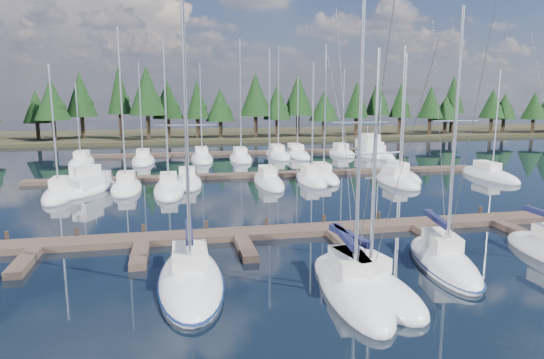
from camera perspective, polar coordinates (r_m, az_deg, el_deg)
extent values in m
plane|color=black|center=(43.93, 1.77, -1.80)|extent=(260.00, 260.00, 0.00)
cube|color=#2F2C1A|center=(102.67, -5.98, 5.25)|extent=(220.00, 30.00, 0.60)
cube|color=#4B392E|center=(32.67, 6.64, -5.77)|extent=(44.00, 2.00, 0.40)
cube|color=#4B392E|center=(29.40, -27.19, -8.71)|extent=(0.90, 4.00, 0.40)
cube|color=#4B392E|center=(28.34, -15.31, -8.59)|extent=(0.90, 4.00, 0.40)
cube|color=#4B392E|center=(28.54, -3.09, -8.10)|extent=(0.90, 4.00, 0.40)
cube|color=#4B392E|center=(29.96, 8.43, -7.30)|extent=(0.90, 4.00, 0.40)
cube|color=#4B392E|center=(32.44, 18.51, -6.36)|extent=(0.90, 4.00, 0.40)
cube|color=#4B392E|center=(35.77, 26.90, -5.42)|extent=(0.90, 4.00, 0.40)
cylinder|color=#2F221A|center=(33.56, -28.73, -6.12)|extent=(0.26, 0.26, 0.90)
cylinder|color=#2F221A|center=(32.59, -21.96, -6.05)|extent=(0.26, 0.26, 0.90)
cylinder|color=#2F221A|center=(32.08, -14.89, -5.89)|extent=(0.26, 0.26, 0.90)
cylinder|color=#2F221A|center=(32.07, -7.71, -5.63)|extent=(0.26, 0.26, 0.90)
cylinder|color=#2F221A|center=(32.56, -0.64, -5.29)|extent=(0.26, 0.26, 0.90)
cylinder|color=#2F221A|center=(33.52, 6.11, -4.90)|extent=(0.26, 0.26, 0.90)
cylinder|color=#2F221A|center=(34.91, 12.40, -4.47)|extent=(0.26, 0.26, 0.90)
cylinder|color=#2F221A|center=(36.69, 18.14, -4.03)|extent=(0.26, 0.26, 0.90)
cylinder|color=#2F221A|center=(38.80, 23.29, -3.60)|extent=(0.26, 0.26, 0.90)
cylinder|color=#2F221A|center=(41.19, 27.88, -3.19)|extent=(0.26, 0.26, 0.90)
cube|color=#4B392E|center=(53.50, -0.69, 0.60)|extent=(50.00, 1.80, 0.40)
cube|color=#4B392E|center=(73.04, -3.66, 3.19)|extent=(46.00, 1.80, 0.40)
ellipsoid|color=silver|center=(24.14, -9.52, -11.86)|extent=(3.20, 9.15, 1.90)
cube|color=silver|center=(24.15, -9.63, -8.82)|extent=(1.72, 2.94, 0.70)
cylinder|color=silver|center=(22.03, -10.04, 4.73)|extent=(0.16, 0.16, 12.24)
cylinder|color=silver|center=(24.96, -9.73, -6.38)|extent=(0.19, 4.00, 0.12)
cube|color=#131535|center=(24.92, -9.74, -6.05)|extent=(0.42, 3.83, 0.30)
cylinder|color=silver|center=(21.98, -10.09, 6.32)|extent=(2.74, 0.12, 0.07)
cylinder|color=#3F3F44|center=(20.10, -9.96, 3.78)|extent=(0.10, 3.94, 12.55)
cylinder|color=#3F3F44|center=(24.44, -10.09, 4.91)|extent=(0.12, 4.85, 12.55)
ellipsoid|color=#0D1D45|center=(24.11, -9.53, -11.71)|extent=(3.33, 9.52, 0.18)
ellipsoid|color=silver|center=(23.38, 9.38, -12.62)|extent=(3.49, 9.40, 1.90)
cube|color=silver|center=(23.36, 9.16, -9.47)|extent=(1.73, 3.06, 0.70)
cylinder|color=silver|center=(21.21, 10.27, 4.91)|extent=(0.17, 0.17, 12.54)
cylinder|color=silver|center=(24.13, 8.52, -6.93)|extent=(0.49, 4.04, 0.12)
cube|color=#131535|center=(24.09, 8.53, -6.59)|extent=(0.70, 3.88, 0.30)
cylinder|color=silver|center=(21.16, 10.33, 6.60)|extent=(2.39, 0.29, 0.07)
cylinder|color=#3F3F44|center=(19.34, 11.91, 3.91)|extent=(0.40, 3.97, 12.85)
cylinder|color=#3F3F44|center=(23.56, 8.58, 5.12)|extent=(0.48, 4.88, 12.85)
ellipsoid|color=silver|center=(23.76, 10.86, -12.28)|extent=(4.63, 8.72, 1.90)
cube|color=silver|center=(23.65, 10.39, -9.26)|extent=(2.16, 2.93, 0.70)
cylinder|color=silver|center=(21.87, 11.99, 1.70)|extent=(0.19, 0.19, 10.03)
cylinder|color=silver|center=(24.21, 9.14, -6.89)|extent=(0.87, 3.59, 0.12)
cube|color=#131535|center=(24.16, 9.15, -6.55)|extent=(1.06, 3.48, 0.30)
cylinder|color=silver|center=(21.80, 12.03, 3.01)|extent=(2.65, 0.62, 0.07)
cylinder|color=#3F3F44|center=(20.49, 14.84, 0.59)|extent=(0.77, 3.52, 10.34)
cylinder|color=#3F3F44|center=(23.69, 8.91, 2.09)|extent=(0.94, 4.33, 10.34)
ellipsoid|color=silver|center=(27.84, 19.51, -9.28)|extent=(3.96, 8.38, 1.90)
cube|color=silver|center=(27.83, 19.36, -6.68)|extent=(1.84, 2.79, 0.70)
cylinder|color=silver|center=(26.04, 20.73, 5.09)|extent=(0.19, 0.19, 12.27)
cylinder|color=silver|center=(28.51, 18.78, -4.68)|extent=(0.76, 3.51, 0.12)
cube|color=#131535|center=(28.47, 18.80, -4.39)|extent=(0.96, 3.39, 0.30)
cylinder|color=silver|center=(26.00, 20.82, 6.44)|extent=(2.27, 0.48, 0.07)
cylinder|color=#3F3F44|center=(24.46, 22.21, 4.35)|extent=(0.66, 3.44, 12.58)
cylinder|color=#3F3F44|center=(28.04, 19.11, 5.21)|extent=(0.81, 4.23, 12.58)
ellipsoid|color=#0D1D45|center=(27.82, 19.51, -9.15)|extent=(4.12, 8.72, 0.18)
ellipsoid|color=silver|center=(46.79, -23.67, -1.74)|extent=(2.60, 7.77, 1.90)
cube|color=silver|center=(46.94, -23.68, -0.21)|extent=(1.43, 2.49, 0.70)
cylinder|color=silver|center=(45.62, -24.32, 5.67)|extent=(0.16, 0.16, 10.49)
ellipsoid|color=silver|center=(47.83, -16.75, -1.06)|extent=(2.77, 7.53, 1.90)
cube|color=silver|center=(47.99, -16.78, 0.43)|extent=(1.52, 2.41, 0.70)
cylinder|color=silver|center=(46.61, -17.28, 8.27)|extent=(0.16, 0.16, 13.85)
ellipsoid|color=silver|center=(45.87, -12.04, -1.32)|extent=(2.76, 9.01, 1.90)
cube|color=silver|center=(46.09, -12.09, 0.25)|extent=(1.52, 2.88, 0.70)
cylinder|color=silver|center=(44.56, -12.39, 7.62)|extent=(0.16, 0.16, 12.61)
ellipsoid|color=silver|center=(49.10, -9.92, -0.49)|extent=(2.82, 7.33, 1.90)
cube|color=silver|center=(49.25, -9.98, 0.96)|extent=(1.55, 2.34, 0.70)
cylinder|color=silver|center=(48.01, -10.12, 6.04)|extent=(0.16, 0.16, 9.55)
ellipsoid|color=silver|center=(49.02, -0.41, -0.35)|extent=(2.52, 9.53, 1.90)
cube|color=silver|center=(49.27, -0.52, 1.12)|extent=(1.38, 3.05, 0.70)
cylinder|color=silver|center=(47.76, -0.31, 7.80)|extent=(0.16, 0.16, 12.25)
ellipsoid|color=silver|center=(50.19, 4.58, -0.13)|extent=(2.46, 7.89, 1.90)
cube|color=silver|center=(50.36, 4.48, 1.29)|extent=(1.35, 2.52, 0.70)
cylinder|color=silver|center=(49.07, 4.82, 7.12)|extent=(0.16, 0.16, 11.04)
ellipsoid|color=silver|center=(51.78, 5.96, 0.17)|extent=(2.69, 8.01, 1.90)
cube|color=silver|center=(51.96, 5.85, 1.55)|extent=(1.48, 2.56, 0.70)
cylinder|color=silver|center=(50.63, 6.25, 8.24)|extent=(0.16, 0.16, 12.88)
ellipsoid|color=silver|center=(50.88, 14.51, -0.29)|extent=(2.81, 8.27, 1.90)
cube|color=silver|center=(51.05, 14.36, 1.12)|extent=(1.55, 2.65, 0.70)
cylinder|color=silver|center=(49.73, 15.09, 7.74)|extent=(0.16, 0.16, 12.58)
ellipsoid|color=silver|center=(54.33, 14.74, 0.36)|extent=(2.43, 8.73, 1.90)
cube|color=silver|center=(54.53, 14.60, 1.68)|extent=(1.34, 2.79, 0.70)
cylinder|color=silver|center=(53.22, 15.29, 7.62)|extent=(0.16, 0.16, 12.11)
ellipsoid|color=silver|center=(57.64, 24.17, 0.35)|extent=(2.60, 9.53, 1.90)
cube|color=silver|center=(57.85, 23.99, 1.60)|extent=(1.43, 3.05, 0.70)
cylinder|color=silver|center=(56.63, 24.90, 6.30)|extent=(0.16, 0.16, 10.39)
ellipsoid|color=silver|center=(66.79, -21.49, 1.78)|extent=(2.89, 8.74, 1.90)
cube|color=silver|center=(67.07, -21.50, 2.85)|extent=(1.59, 2.80, 0.70)
cylinder|color=silver|center=(65.84, -21.87, 6.43)|extent=(0.16, 0.16, 9.22)
ellipsoid|color=silver|center=(66.15, -14.91, 2.08)|extent=(2.92, 8.98, 1.90)
cube|color=silver|center=(66.44, -14.94, 3.15)|extent=(1.61, 2.87, 0.70)
cylinder|color=silver|center=(65.12, -15.21, 7.92)|extent=(0.16, 0.16, 11.82)
ellipsoid|color=silver|center=(66.94, -8.24, 2.41)|extent=(2.89, 10.18, 1.90)
cube|color=silver|center=(67.30, -8.30, 3.48)|extent=(1.59, 3.26, 0.70)
cylinder|color=silver|center=(65.86, -8.37, 8.24)|extent=(0.16, 0.16, 11.94)
ellipsoid|color=silver|center=(66.32, -3.70, 2.42)|extent=(2.88, 8.29, 1.90)
cube|color=silver|center=(66.57, -3.76, 3.49)|extent=(1.58, 2.65, 0.70)
cylinder|color=silver|center=(65.29, -3.74, 9.66)|extent=(0.16, 0.16, 15.02)
ellipsoid|color=silver|center=(69.72, 0.66, 2.83)|extent=(2.90, 9.96, 1.90)
cube|color=silver|center=(70.06, 0.58, 3.85)|extent=(1.59, 3.19, 0.70)
cylinder|color=silver|center=(68.65, 0.77, 9.45)|extent=(0.16, 0.16, 14.40)
ellipsoid|color=silver|center=(70.59, 2.89, 2.91)|extent=(2.99, 10.69, 1.90)
cube|color=silver|center=(70.96, 2.79, 3.92)|extent=(1.64, 3.42, 0.70)
cylinder|color=silver|center=(69.56, 3.05, 7.80)|extent=(0.16, 0.16, 10.39)
ellipsoid|color=silver|center=(72.39, 8.17, 3.00)|extent=(2.99, 7.54, 1.90)
cube|color=silver|center=(72.60, 8.10, 3.98)|extent=(1.64, 2.41, 0.70)
cylinder|color=silver|center=(71.51, 8.41, 8.17)|extent=(0.16, 0.16, 11.39)
ellipsoid|color=silver|center=(71.74, 12.29, 2.80)|extent=(2.75, 10.36, 1.90)
cube|color=silver|center=(72.07, 12.16, 3.80)|extent=(1.51, 3.31, 0.70)
cylinder|color=silver|center=(70.79, 12.63, 7.09)|extent=(0.16, 0.16, 9.11)
ellipsoid|color=silver|center=(48.41, -20.68, -1.22)|extent=(5.70, 8.48, 1.62)
cube|color=silver|center=(48.23, -20.76, 0.03)|extent=(3.63, 4.88, 1.08)
cube|color=silver|center=(47.75, -21.09, 1.00)|extent=(2.49, 3.18, 0.81)
cylinder|color=silver|center=(48.68, -20.36, 1.86)|extent=(0.11, 0.11, 1.44)
ellipsoid|color=silver|center=(73.03, 11.31, 2.93)|extent=(4.28, 10.53, 2.06)
cube|color=silver|center=(72.87, 11.35, 4.01)|extent=(3.04, 5.85, 1.37)
cube|color=silver|center=(72.27, 11.51, 4.86)|extent=(2.18, 3.74, 1.03)
cylinder|color=silver|center=(73.68, 11.15, 5.51)|extent=(0.09, 0.09, 1.83)
cylinder|color=black|center=(98.47, -25.82, 5.14)|extent=(0.70, 0.70, 3.03)
cone|color=black|center=(98.25, -26.02, 7.72)|extent=(4.70, 4.70, 5.88)
ellipsoid|color=black|center=(98.17, -25.68, 6.96)|extent=(2.82, 2.82, 2.82)
cylinder|color=black|center=(94.54, -24.26, 5.29)|extent=(0.70, 0.70, 3.72)
cone|color=black|center=(94.31, -24.51, 8.61)|extent=(6.05, 6.05, 7.24)
ellipsoid|color=black|center=(94.24, -24.13, 7.63)|extent=(3.63, 3.63, 3.63)
cylinder|color=black|center=(96.76, -21.37, 5.71)|extent=(0.70, 0.70, 4.14)
cone|color=black|center=(96.54, -21.61, 9.31)|extent=(5.70, 5.70, 8.05)
ellipsoid|color=black|center=(96.48, -21.24, 8.24)|extent=(3.42, 3.42, 3.42)
cylinder|color=black|center=(94.99, -17.34, 6.00)|extent=(0.70, 0.70, 4.55)
cone|color=black|center=(94.78, -17.56, 10.05)|extent=(4.42, 4.42, 8.86)
ellipsoid|color=black|center=(94.75, -17.19, 8.84)|extent=(2.65, 2.65, 2.65)
cylinder|color=black|center=(90.93, -14.35, 5.95)|extent=(0.70, 0.70, 4.47)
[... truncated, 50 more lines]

